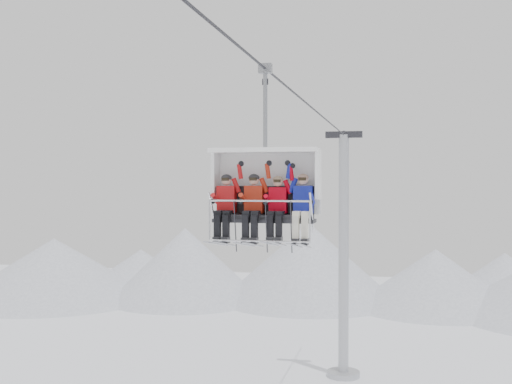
% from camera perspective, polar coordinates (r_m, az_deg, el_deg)
% --- Properties ---
extents(ridgeline, '(72.00, 21.00, 7.00)m').
position_cam_1_polar(ridgeline, '(56.07, 7.90, -7.16)').
color(ridgeline, silver).
rests_on(ridgeline, ground).
extents(lift_tower_right, '(2.00, 1.80, 13.48)m').
position_cam_1_polar(lift_tower_right, '(35.74, 7.79, -7.04)').
color(lift_tower_right, '#A6A8AD').
rests_on(lift_tower_right, ground).
extents(haul_cable, '(0.06, 50.00, 0.06)m').
position_cam_1_polar(haul_cable, '(13.84, 0.00, 11.59)').
color(haul_cable, '#2A2A2F').
rests_on(haul_cable, lift_tower_left).
extents(chairlift_carrier, '(2.44, 1.17, 3.98)m').
position_cam_1_polar(chairlift_carrier, '(14.66, 0.92, 0.73)').
color(chairlift_carrier, black).
rests_on(chairlift_carrier, haul_cable).
extents(skier_far_left, '(0.42, 1.69, 1.65)m').
position_cam_1_polar(skier_far_left, '(14.58, -2.72, -1.13)').
color(skier_far_left, red).
rests_on(skier_far_left, chairlift_carrier).
extents(skier_center_left, '(0.42, 1.69, 1.66)m').
position_cam_1_polar(skier_center_left, '(14.42, -0.25, -1.14)').
color(skier_center_left, '#B62814').
rests_on(skier_center_left, chairlift_carrier).
extents(skier_center_right, '(0.40, 1.69, 1.58)m').
position_cam_1_polar(skier_center_right, '(14.30, 1.91, -1.24)').
color(skier_center_right, red).
rests_on(skier_center_right, chairlift_carrier).
extents(skier_far_right, '(0.42, 1.69, 1.66)m').
position_cam_1_polar(skier_far_right, '(14.21, 4.16, -1.17)').
color(skier_far_right, '#1621A0').
rests_on(skier_far_right, chairlift_carrier).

